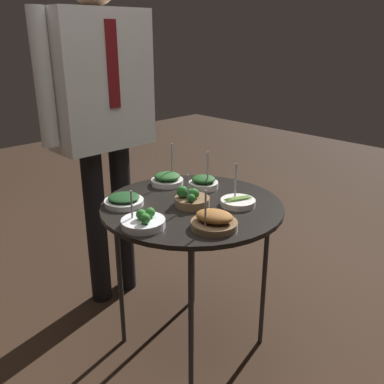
{
  "coord_description": "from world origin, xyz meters",
  "views": [
    {
      "loc": [
        -1.09,
        -1.12,
        1.31
      ],
      "look_at": [
        0.0,
        0.0,
        0.72
      ],
      "focal_mm": 40.0,
      "sensor_mm": 36.0,
      "label": 1
    }
  ],
  "objects_px": {
    "bowl_spinach_back_right": "(204,183)",
    "bowl_spinach_front_left": "(167,179)",
    "serving_cart": "(192,214)",
    "bowl_asparagus_front_right": "(238,202)",
    "bowl_broccoli_front_center": "(144,222)",
    "bowl_broccoli_mid_right": "(191,199)",
    "waiter_figure": "(101,98)",
    "bowl_roast_far_rim": "(214,221)",
    "bowl_spinach_center": "(124,200)"
  },
  "relations": [
    {
      "from": "bowl_spinach_front_left",
      "to": "bowl_roast_far_rim",
      "type": "xyz_separation_m",
      "value": [
        -0.18,
        -0.45,
        0.0
      ]
    },
    {
      "from": "bowl_asparagus_front_right",
      "to": "bowl_spinach_back_right",
      "type": "xyz_separation_m",
      "value": [
        0.04,
        0.23,
        0.01
      ]
    },
    {
      "from": "bowl_broccoli_mid_right",
      "to": "waiter_figure",
      "type": "distance_m",
      "value": 0.67
    },
    {
      "from": "serving_cart",
      "to": "bowl_asparagus_front_right",
      "type": "xyz_separation_m",
      "value": [
        0.12,
        -0.13,
        0.06
      ]
    },
    {
      "from": "serving_cart",
      "to": "bowl_broccoli_front_center",
      "type": "xyz_separation_m",
      "value": [
        -0.27,
        -0.03,
        0.06
      ]
    },
    {
      "from": "bowl_spinach_center",
      "to": "bowl_roast_far_rim",
      "type": "relative_size",
      "value": 0.94
    },
    {
      "from": "bowl_broccoli_mid_right",
      "to": "bowl_asparagus_front_right",
      "type": "height_order",
      "value": "bowl_asparagus_front_right"
    },
    {
      "from": "bowl_spinach_front_left",
      "to": "bowl_broccoli_front_center",
      "type": "bearing_deg",
      "value": -141.81
    },
    {
      "from": "serving_cart",
      "to": "bowl_roast_far_rim",
      "type": "bearing_deg",
      "value": -115.35
    },
    {
      "from": "bowl_roast_far_rim",
      "to": "bowl_spinach_front_left",
      "type": "bearing_deg",
      "value": 68.01
    },
    {
      "from": "bowl_spinach_center",
      "to": "bowl_broccoli_front_center",
      "type": "distance_m",
      "value": 0.23
    },
    {
      "from": "serving_cart",
      "to": "bowl_spinach_back_right",
      "type": "xyz_separation_m",
      "value": [
        0.16,
        0.1,
        0.07
      ]
    },
    {
      "from": "serving_cart",
      "to": "bowl_asparagus_front_right",
      "type": "height_order",
      "value": "bowl_asparagus_front_right"
    },
    {
      "from": "bowl_spinach_front_left",
      "to": "bowl_roast_far_rim",
      "type": "height_order",
      "value": "bowl_spinach_front_left"
    },
    {
      "from": "bowl_spinach_front_left",
      "to": "bowl_roast_far_rim",
      "type": "bearing_deg",
      "value": -111.99
    },
    {
      "from": "bowl_spinach_center",
      "to": "waiter_figure",
      "type": "distance_m",
      "value": 0.55
    },
    {
      "from": "bowl_broccoli_mid_right",
      "to": "bowl_broccoli_front_center",
      "type": "relative_size",
      "value": 0.89
    },
    {
      "from": "bowl_asparagus_front_right",
      "to": "bowl_broccoli_front_center",
      "type": "distance_m",
      "value": 0.4
    },
    {
      "from": "bowl_spinach_back_right",
      "to": "bowl_spinach_front_left",
      "type": "xyz_separation_m",
      "value": [
        -0.08,
        0.15,
        -0.0
      ]
    },
    {
      "from": "bowl_asparagus_front_right",
      "to": "bowl_spinach_back_right",
      "type": "distance_m",
      "value": 0.23
    },
    {
      "from": "bowl_spinach_center",
      "to": "bowl_broccoli_mid_right",
      "type": "bearing_deg",
      "value": -45.61
    },
    {
      "from": "bowl_broccoli_front_center",
      "to": "bowl_spinach_front_left",
      "type": "xyz_separation_m",
      "value": [
        0.35,
        0.28,
        0.0
      ]
    },
    {
      "from": "serving_cart",
      "to": "bowl_broccoli_front_center",
      "type": "relative_size",
      "value": 4.65
    },
    {
      "from": "bowl_spinach_center",
      "to": "bowl_asparagus_front_right",
      "type": "bearing_deg",
      "value": -44.72
    },
    {
      "from": "bowl_asparagus_front_right",
      "to": "bowl_spinach_center",
      "type": "distance_m",
      "value": 0.45
    },
    {
      "from": "bowl_roast_far_rim",
      "to": "waiter_figure",
      "type": "distance_m",
      "value": 0.85
    },
    {
      "from": "bowl_spinach_front_left",
      "to": "serving_cart",
      "type": "bearing_deg",
      "value": -108.93
    },
    {
      "from": "bowl_broccoli_front_center",
      "to": "bowl_spinach_front_left",
      "type": "height_order",
      "value": "bowl_spinach_front_left"
    },
    {
      "from": "serving_cart",
      "to": "bowl_spinach_front_left",
      "type": "xyz_separation_m",
      "value": [
        0.08,
        0.24,
        0.07
      ]
    },
    {
      "from": "bowl_spinach_center",
      "to": "bowl_broccoli_front_center",
      "type": "relative_size",
      "value": 1.0
    },
    {
      "from": "serving_cart",
      "to": "waiter_figure",
      "type": "relative_size",
      "value": 0.44
    },
    {
      "from": "bowl_broccoli_mid_right",
      "to": "waiter_figure",
      "type": "height_order",
      "value": "waiter_figure"
    },
    {
      "from": "serving_cart",
      "to": "bowl_roast_far_rim",
      "type": "distance_m",
      "value": 0.24
    },
    {
      "from": "bowl_spinach_back_right",
      "to": "waiter_figure",
      "type": "distance_m",
      "value": 0.61
    },
    {
      "from": "bowl_broccoli_mid_right",
      "to": "bowl_spinach_center",
      "type": "height_order",
      "value": "bowl_broccoli_mid_right"
    },
    {
      "from": "bowl_broccoli_mid_right",
      "to": "bowl_spinach_center",
      "type": "relative_size",
      "value": 0.9
    },
    {
      "from": "serving_cart",
      "to": "bowl_roast_far_rim",
      "type": "xyz_separation_m",
      "value": [
        -0.1,
        -0.21,
        0.07
      ]
    },
    {
      "from": "bowl_broccoli_mid_right",
      "to": "bowl_roast_far_rim",
      "type": "xyz_separation_m",
      "value": [
        -0.09,
        -0.2,
        0.0
      ]
    },
    {
      "from": "bowl_broccoli_front_center",
      "to": "bowl_spinach_back_right",
      "type": "distance_m",
      "value": 0.45
    },
    {
      "from": "serving_cart",
      "to": "bowl_spinach_back_right",
      "type": "bearing_deg",
      "value": 30.29
    },
    {
      "from": "bowl_roast_far_rim",
      "to": "waiter_figure",
      "type": "relative_size",
      "value": 0.1
    },
    {
      "from": "bowl_spinach_front_left",
      "to": "waiter_figure",
      "type": "xyz_separation_m",
      "value": [
        -0.1,
        0.33,
        0.33
      ]
    },
    {
      "from": "bowl_broccoli_mid_right",
      "to": "bowl_spinach_back_right",
      "type": "distance_m",
      "value": 0.2
    },
    {
      "from": "bowl_spinach_front_left",
      "to": "waiter_figure",
      "type": "distance_m",
      "value": 0.48
    },
    {
      "from": "bowl_broccoli_mid_right",
      "to": "bowl_roast_far_rim",
      "type": "distance_m",
      "value": 0.22
    },
    {
      "from": "serving_cart",
      "to": "bowl_spinach_back_right",
      "type": "height_order",
      "value": "bowl_spinach_back_right"
    },
    {
      "from": "bowl_asparagus_front_right",
      "to": "bowl_roast_far_rim",
      "type": "bearing_deg",
      "value": -160.56
    },
    {
      "from": "waiter_figure",
      "to": "bowl_spinach_center",
      "type": "bearing_deg",
      "value": -114.37
    },
    {
      "from": "bowl_spinach_back_right",
      "to": "bowl_spinach_front_left",
      "type": "relative_size",
      "value": 0.96
    },
    {
      "from": "bowl_broccoli_front_center",
      "to": "bowl_roast_far_rim",
      "type": "relative_size",
      "value": 0.95
    }
  ]
}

